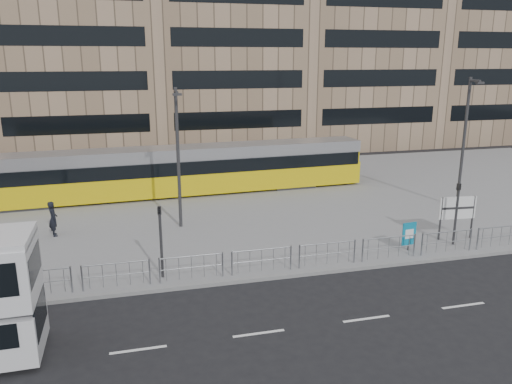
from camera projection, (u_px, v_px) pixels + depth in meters
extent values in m
plane|color=black|center=(281.00, 279.00, 21.17)|extent=(120.00, 120.00, 0.00)
cube|color=gray|center=(227.00, 201.00, 32.38)|extent=(64.00, 24.00, 0.15)
cube|color=gray|center=(280.00, 276.00, 21.20)|extent=(64.00, 0.25, 0.17)
cube|color=#987C62|center=(78.00, 37.00, 47.75)|extent=(14.00, 16.00, 22.00)
cube|color=#987C62|center=(222.00, 28.00, 50.83)|extent=(14.00, 16.00, 24.00)
cube|color=#987C62|center=(348.00, 44.00, 54.55)|extent=(14.00, 16.00, 21.00)
cube|color=#987C62|center=(460.00, 36.00, 57.63)|extent=(14.00, 16.00, 23.00)
cylinder|color=#919499|center=(321.00, 244.00, 21.81)|extent=(32.00, 0.05, 0.05)
cylinder|color=#919499|center=(321.00, 254.00, 21.94)|extent=(32.00, 0.04, 0.04)
cube|color=white|center=(341.00, 322.00, 17.67)|extent=(62.00, 0.12, 0.01)
cube|color=#D5B80B|center=(168.00, 181.00, 33.36)|extent=(27.34, 3.92, 1.56)
cube|color=black|center=(168.00, 166.00, 33.08)|extent=(26.95, 3.94, 0.88)
cube|color=#A5A5A9|center=(167.00, 154.00, 32.86)|extent=(27.33, 3.71, 0.78)
cube|color=#D5B80B|center=(345.00, 161.00, 36.90)|extent=(1.27, 2.25, 2.53)
cylinder|color=#2D2D30|center=(168.00, 171.00, 33.17)|extent=(2.43, 2.43, 2.92)
cube|color=#2D2D30|center=(290.00, 182.00, 36.02)|extent=(3.04, 2.59, 0.49)
cube|color=#2D2D30|center=(28.00, 202.00, 31.05)|extent=(3.04, 2.59, 0.49)
cylinder|color=#2D2D30|center=(441.00, 219.00, 25.03)|extent=(0.10, 0.10, 2.22)
cylinder|color=#2D2D30|center=(472.00, 217.00, 25.29)|extent=(0.10, 0.10, 2.22)
cube|color=white|center=(458.00, 208.00, 25.02)|extent=(1.92, 0.26, 1.16)
cylinder|color=#2D2D30|center=(408.00, 243.00, 23.81)|extent=(0.06, 0.06, 0.74)
cube|color=#0B79A2|center=(409.00, 234.00, 23.69)|extent=(0.74, 0.14, 1.11)
cube|color=white|center=(409.00, 234.00, 23.66)|extent=(0.46, 0.06, 0.46)
imported|color=black|center=(53.00, 219.00, 25.64)|extent=(0.60, 0.76, 1.84)
cylinder|color=#2D2D30|center=(161.00, 243.00, 20.60)|extent=(0.12, 0.12, 3.00)
imported|color=#2D2D30|center=(160.00, 218.00, 20.31)|extent=(0.19, 0.22, 1.00)
cylinder|color=#2D2D30|center=(456.00, 215.00, 24.29)|extent=(0.12, 0.12, 3.00)
imported|color=#2D2D30|center=(458.00, 194.00, 24.01)|extent=(0.22, 0.24, 1.00)
cylinder|color=#2D2D30|center=(178.00, 159.00, 26.33)|extent=(0.18, 0.18, 7.47)
cylinder|color=#2D2D30|center=(176.00, 92.00, 25.04)|extent=(0.14, 0.90, 0.14)
cube|color=#2D2D30|center=(177.00, 94.00, 24.65)|extent=(0.45, 0.20, 0.12)
cylinder|color=#2D2D30|center=(463.00, 144.00, 29.91)|extent=(0.18, 0.18, 7.85)
cylinder|color=#2D2D30|center=(475.00, 81.00, 28.56)|extent=(0.14, 0.90, 0.14)
cube|color=#2D2D30|center=(480.00, 83.00, 28.17)|extent=(0.45, 0.20, 0.12)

